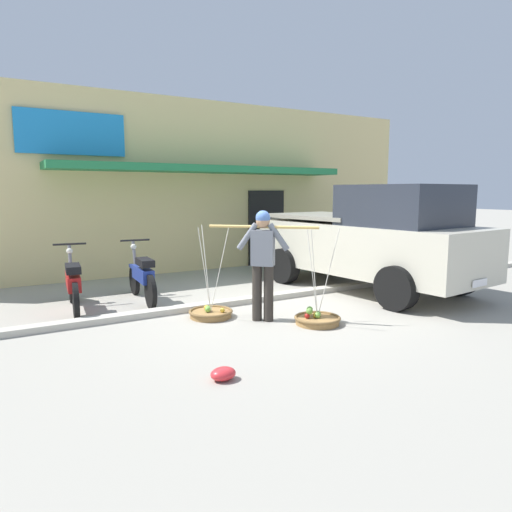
% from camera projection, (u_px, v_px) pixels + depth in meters
% --- Properties ---
extents(ground_plane, '(90.00, 90.00, 0.00)m').
position_uv_depth(ground_plane, '(258.00, 313.00, 7.61)').
color(ground_plane, '#9E998C').
extents(sidewalk_curb, '(20.00, 0.24, 0.10)m').
position_uv_depth(sidewalk_curb, '(238.00, 301.00, 8.20)').
color(sidewalk_curb, '#BAB4A5').
rests_on(sidewalk_curb, ground).
extents(fruit_vendor, '(1.25, 1.19, 1.70)m').
position_uv_depth(fruit_vendor, '(263.00, 258.00, 7.03)').
color(fruit_vendor, '#2D2823').
rests_on(fruit_vendor, ground).
extents(fruit_basket_left_side, '(0.70, 0.70, 1.45)m').
position_uv_depth(fruit_basket_left_side, '(317.00, 319.00, 6.97)').
color(fruit_basket_left_side, '#9E7542').
rests_on(fruit_basket_left_side, ground).
extents(fruit_basket_right_side, '(0.70, 0.70, 1.45)m').
position_uv_depth(fruit_basket_right_side, '(211.00, 313.00, 7.34)').
color(fruit_basket_right_side, '#9E7542').
rests_on(fruit_basket_right_side, ground).
extents(motorcycle_nearest_shop, '(0.54, 1.82, 1.09)m').
position_uv_depth(motorcycle_nearest_shop, '(73.00, 284.00, 7.70)').
color(motorcycle_nearest_shop, black).
rests_on(motorcycle_nearest_shop, ground).
extents(motorcycle_second_in_row, '(0.54, 1.82, 1.09)m').
position_uv_depth(motorcycle_second_in_row, '(142.00, 277.00, 8.35)').
color(motorcycle_second_in_row, black).
rests_on(motorcycle_second_in_row, ground).
extents(parked_truck, '(2.52, 4.87, 2.10)m').
position_uv_depth(parked_truck, '(372.00, 239.00, 9.24)').
color(parked_truck, beige).
rests_on(parked_truck, ground).
extents(storefront_building, '(13.00, 6.00, 4.20)m').
position_uv_depth(storefront_building, '(165.00, 187.00, 13.59)').
color(storefront_building, '#DBC684').
rests_on(storefront_building, ground).
extents(plastic_litter_bag, '(0.28, 0.22, 0.14)m').
position_uv_depth(plastic_litter_bag, '(223.00, 374.00, 4.89)').
color(plastic_litter_bag, red).
rests_on(plastic_litter_bag, ground).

